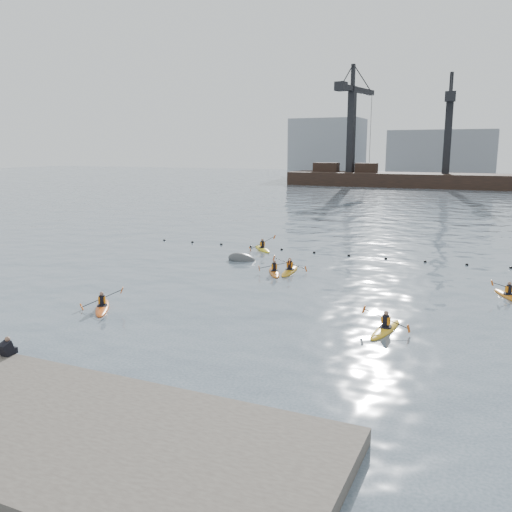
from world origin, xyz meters
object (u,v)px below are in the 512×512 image
object	(u,v)px
kayaker_1	(385,329)
kayaker_3	(290,270)
kayaker_0	(102,307)
kayaker_2	(274,272)
mooring_buoy	(242,260)
kayaker_4	(508,295)
kayaker_5	(262,248)

from	to	relation	value
kayaker_1	kayaker_3	size ratio (longest dim) A/B	0.96
kayaker_0	kayaker_2	distance (m)	12.98
mooring_buoy	kayaker_2	bearing A→B (deg)	-37.93
kayaker_2	mooring_buoy	distance (m)	5.08
kayaker_1	kayaker_2	world-z (taller)	kayaker_1
kayaker_3	kayaker_0	bearing A→B (deg)	-122.39
kayaker_2	mooring_buoy	bearing A→B (deg)	114.01
kayaker_1	kayaker_4	distance (m)	10.58
kayaker_0	kayaker_3	distance (m)	14.07
kayaker_2	kayaker_5	world-z (taller)	kayaker_5
kayaker_3	mooring_buoy	distance (m)	5.39
kayaker_1	kayaker_3	world-z (taller)	kayaker_3
kayaker_4	kayaker_5	world-z (taller)	kayaker_5
kayaker_0	kayaker_4	xyz separation A→B (m)	(20.25, 11.80, -0.00)
kayaker_4	kayaker_0	bearing A→B (deg)	3.69
kayaker_3	mooring_buoy	size ratio (longest dim) A/B	1.64
kayaker_2	mooring_buoy	size ratio (longest dim) A/B	1.43
kayaker_1	mooring_buoy	bearing A→B (deg)	146.67
kayaker_5	mooring_buoy	distance (m)	4.85
kayaker_4	mooring_buoy	xyz separation A→B (m)	(-18.99, 3.19, -0.10)
kayaker_4	kayaker_2	bearing A→B (deg)	-26.80
kayaker_3	kayaker_4	distance (m)	14.15
kayaker_0	mooring_buoy	xyz separation A→B (m)	(1.26, 14.99, -0.10)
kayaker_2	kayaker_3	size ratio (longest dim) A/B	0.87
mooring_buoy	kayaker_1	bearing A→B (deg)	-42.15
kayaker_1	kayaker_3	xyz separation A→B (m)	(-8.70, 9.95, 0.00)
kayaker_3	mooring_buoy	bearing A→B (deg)	147.88
kayaker_5	mooring_buoy	xyz separation A→B (m)	(0.40, -4.83, -0.11)
kayaker_1	kayaker_4	xyz separation A→B (m)	(5.42, 9.08, -0.01)
kayaker_5	kayaker_2	bearing A→B (deg)	-102.50
kayaker_0	kayaker_4	bearing A→B (deg)	-5.08
kayaker_1	kayaker_2	bearing A→B (deg)	145.05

